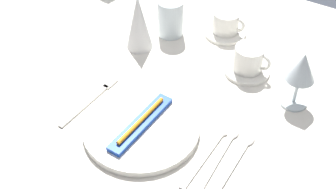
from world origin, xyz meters
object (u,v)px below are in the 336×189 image
spoon_tea (238,157)px  coffee_cup_right (226,22)px  toothbrush_package (141,123)px  drink_tumbler (171,20)px  dinner_plate (141,128)px  coffee_cup_far (249,59)px  fork_outer (91,99)px  wine_glass_left (302,70)px  spoon_dessert (222,151)px  napkin_folded (139,22)px  spoon_soup (211,147)px

spoon_tea → coffee_cup_right: size_ratio=2.13×
toothbrush_package → drink_tumbler: 0.40m
dinner_plate → spoon_tea: size_ratio=1.31×
dinner_plate → coffee_cup_right: (-0.00, 0.45, 0.03)m
coffee_cup_right → coffee_cup_far: (0.13, -0.13, 0.00)m
drink_tumbler → coffee_cup_right: bearing=31.0°
fork_outer → drink_tumbler: (0.02, 0.35, 0.05)m
spoon_tea → wine_glass_left: (0.04, 0.23, 0.11)m
toothbrush_package → spoon_dessert: bearing=12.3°
spoon_dessert → drink_tumbler: (-0.34, 0.33, 0.05)m
coffee_cup_right → napkin_folded: bearing=-134.7°
dinner_plate → coffee_cup_far: coffee_cup_far is taller
toothbrush_package → wine_glass_left: 0.40m
dinner_plate → spoon_dessert: bearing=12.3°
spoon_soup → coffee_cup_far: 0.29m
spoon_soup → wine_glass_left: 0.28m
coffee_cup_far → coffee_cup_right: bearing=135.3°
coffee_cup_far → wine_glass_left: wine_glass_left is taller
coffee_cup_far → wine_glass_left: (0.15, -0.05, 0.06)m
spoon_dessert → coffee_cup_right: coffee_cup_right is taller
spoon_tea → coffee_cup_right: bearing=119.6°
spoon_soup → coffee_cup_far: bearing=98.1°
spoon_soup → spoon_dessert: 0.03m
dinner_plate → fork_outer: 0.17m
spoon_dessert → drink_tumbler: bearing=135.7°
dinner_plate → spoon_dessert: (0.19, 0.04, -0.01)m
dinner_plate → spoon_dessert: 0.20m
fork_outer → spoon_soup: bearing=3.2°
spoon_soup → wine_glass_left: (0.11, 0.24, 0.11)m
wine_glass_left → napkin_folded: napkin_folded is taller
fork_outer → dinner_plate: bearing=-6.8°
toothbrush_package → coffee_cup_far: bearing=69.1°
toothbrush_package → spoon_tea: toothbrush_package is taller
spoon_tea → spoon_dessert: bearing=-176.0°
spoon_tea → drink_tumbler: (-0.37, 0.32, 0.05)m
spoon_tea → spoon_soup: bearing=-174.5°
dinner_plate → fork_outer: (-0.17, 0.02, -0.01)m
dinner_plate → coffee_cup_right: bearing=90.4°
spoon_soup → drink_tumbler: 0.45m
spoon_tea → coffee_cup_far: bearing=110.3°
napkin_folded → wine_glass_left: bearing=1.0°
fork_outer → spoon_dessert: 0.36m
spoon_soup → coffee_cup_right: 0.45m
coffee_cup_right → drink_tumbler: drink_tumbler is taller
spoon_soup → drink_tumbler: size_ratio=1.92×
spoon_dessert → wine_glass_left: 0.27m
spoon_dessert → spoon_tea: same height
drink_tumbler → napkin_folded: (-0.04, -0.10, 0.03)m
toothbrush_package → coffee_cup_right: 0.45m
dinner_plate → spoon_dessert: dinner_plate is taller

